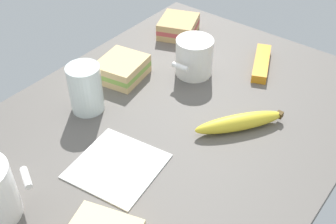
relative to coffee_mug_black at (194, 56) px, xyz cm
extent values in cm
cube|color=#5B5651|center=(17.59, 6.29, -5.46)|extent=(90.00, 64.00, 2.00)
cylinder|color=white|center=(-0.05, 0.00, -0.13)|extent=(8.37, 8.37, 8.64)
cylinder|color=brown|center=(-0.05, 0.00, 3.69)|extent=(7.37, 7.37, 0.40)
cylinder|color=white|center=(5.64, 0.31, 0.30)|extent=(1.41, 3.83, 1.20)
cylinder|color=white|center=(46.15, 0.56, 1.01)|extent=(2.90, 4.29, 1.20)
cube|color=#DBB77A|center=(11.19, -11.86, -3.66)|extent=(11.83, 10.99, 1.60)
cube|color=#8CB24C|center=(11.19, -11.86, -2.26)|extent=(11.83, 10.99, 1.20)
cube|color=#DBB77A|center=(11.19, -11.86, -0.86)|extent=(11.83, 10.99, 1.60)
cube|color=tan|center=(-12.29, -13.59, -3.66)|extent=(12.71, 12.14, 1.60)
cube|color=#C14C4C|center=(-12.29, -13.59, -2.26)|extent=(12.71, 12.14, 1.20)
cube|color=tan|center=(-12.29, -13.59, -0.86)|extent=(12.71, 12.14, 1.60)
cylinder|color=silver|center=(23.90, -9.70, 0.61)|extent=(6.75, 6.75, 10.14)
cylinder|color=white|center=(23.90, -9.70, -1.41)|extent=(6.08, 6.08, 6.10)
ellipsoid|color=yellow|center=(10.29, 18.07, -2.81)|extent=(16.48, 13.39, 3.29)
cube|color=#4C3819|center=(3.39, 23.17, -2.81)|extent=(1.20, 1.20, 1.20)
cube|color=orange|center=(-11.92, 11.04, -3.46)|extent=(14.36, 8.63, 2.00)
cube|color=white|center=(32.25, 6.08, -4.31)|extent=(16.37, 16.37, 0.30)
camera|label=1|loc=(67.08, 44.89, 50.73)|focal=45.05mm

